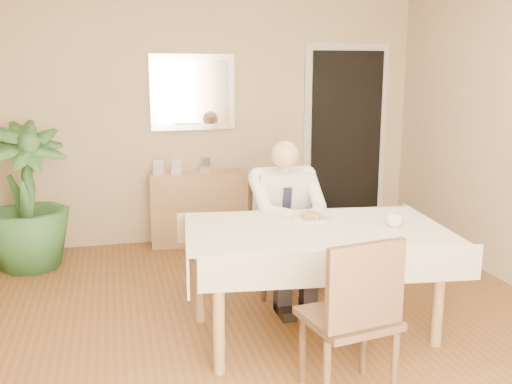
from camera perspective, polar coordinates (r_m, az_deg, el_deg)
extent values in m
plane|color=brown|center=(3.91, 1.30, -14.83)|extent=(5.00, 5.00, 0.00)
cube|color=#C8B38A|center=(5.95, -5.11, 7.50)|extent=(4.50, 0.02, 2.60)
cube|color=silver|center=(6.39, 8.88, 5.02)|extent=(0.96, 0.03, 2.10)
cube|color=black|center=(6.36, 8.98, 4.98)|extent=(0.80, 0.05, 1.95)
cube|color=silver|center=(5.89, -6.34, 9.87)|extent=(0.86, 0.03, 0.76)
cube|color=white|center=(5.87, -6.31, 9.86)|extent=(0.74, 0.02, 0.64)
cube|color=#A07E57|center=(3.80, 5.90, -4.00)|extent=(1.69, 1.08, 0.04)
cube|color=beige|center=(3.79, 5.91, -3.62)|extent=(1.80, 1.19, 0.01)
cube|color=beige|center=(3.38, 8.79, -7.55)|extent=(1.69, 0.21, 0.22)
cube|color=beige|center=(4.28, 3.59, -3.24)|extent=(1.69, 0.21, 0.22)
cube|color=beige|center=(3.63, -6.91, -6.11)|extent=(0.13, 0.99, 0.22)
cube|color=beige|center=(4.18, 16.92, -4.11)|extent=(0.13, 0.99, 0.22)
cylinder|color=#A07E57|center=(3.41, -3.75, -12.49)|extent=(0.07, 0.07, 0.70)
cylinder|color=#A07E57|center=(3.91, 17.81, -9.79)|extent=(0.07, 0.07, 0.70)
cylinder|color=#A07E57|center=(4.09, -5.65, -8.28)|extent=(0.07, 0.07, 0.70)
cylinder|color=#A07E57|center=(4.51, 12.86, -6.56)|extent=(0.07, 0.07, 0.70)
cube|color=#493120|center=(4.61, 2.43, -4.73)|extent=(0.44, 0.44, 0.04)
cube|color=#493120|center=(4.72, 1.79, -1.13)|extent=(0.43, 0.06, 0.43)
cylinder|color=#493120|center=(4.47, 0.80, -8.36)|extent=(0.04, 0.04, 0.42)
cylinder|color=#493120|center=(4.57, 5.28, -7.94)|extent=(0.04, 0.04, 0.42)
cylinder|color=#493120|center=(4.80, -0.33, -6.89)|extent=(0.04, 0.04, 0.42)
cylinder|color=#493120|center=(4.90, 3.85, -6.53)|extent=(0.04, 0.04, 0.42)
cube|color=#493120|center=(3.19, 9.18, -12.38)|extent=(0.51, 0.51, 0.04)
cube|color=#493120|center=(2.92, 10.92, -9.21)|extent=(0.44, 0.12, 0.44)
cylinder|color=#493120|center=(3.08, 7.06, -18.27)|extent=(0.04, 0.04, 0.44)
cylinder|color=#493120|center=(3.22, 13.68, -17.07)|extent=(0.04, 0.04, 0.44)
cylinder|color=#493120|center=(3.39, 4.66, -15.18)|extent=(0.04, 0.04, 0.44)
cylinder|color=#493120|center=(3.52, 10.73, -14.28)|extent=(0.04, 0.04, 0.44)
cube|color=white|center=(4.49, 2.61, -1.04)|extent=(0.42, 0.31, 0.55)
cube|color=black|center=(4.38, 3.07, -1.78)|extent=(0.06, 0.08, 0.36)
cylinder|color=tan|center=(4.39, 2.81, 2.45)|extent=(0.09, 0.09, 0.08)
sphere|color=tan|center=(4.35, 2.92, 3.76)|extent=(0.21, 0.21, 0.21)
cube|color=black|center=(4.34, 2.07, -4.72)|extent=(0.13, 0.42, 0.13)
cube|color=black|center=(4.40, 4.58, -4.53)|extent=(0.13, 0.42, 0.13)
cube|color=black|center=(4.27, 2.72, -9.13)|extent=(0.11, 0.12, 0.45)
cube|color=black|center=(4.33, 5.29, -8.87)|extent=(0.11, 0.12, 0.45)
cube|color=black|center=(4.29, 2.93, -11.77)|extent=(0.11, 0.26, 0.07)
cube|color=black|center=(4.35, 5.50, -11.48)|extent=(0.11, 0.26, 0.07)
cylinder|color=white|center=(3.98, 5.50, -2.65)|extent=(0.26, 0.26, 0.02)
ellipsoid|color=brown|center=(3.97, 5.50, -2.34)|extent=(0.14, 0.14, 0.06)
cylinder|color=silver|center=(3.93, 6.35, -2.59)|extent=(0.01, 0.13, 0.01)
cylinder|color=silver|center=(3.90, 5.24, -2.66)|extent=(0.01, 0.13, 0.01)
imported|color=white|center=(3.88, 13.66, -2.76)|extent=(0.14, 0.14, 0.09)
cube|color=#A07E57|center=(5.90, -5.87, -1.64)|extent=(0.97, 0.41, 0.75)
cube|color=silver|center=(5.80, -9.75, 2.53)|extent=(0.10, 0.02, 0.14)
cube|color=silver|center=(5.83, -7.99, 2.62)|extent=(0.10, 0.02, 0.14)
cube|color=silver|center=(5.89, -5.09, 2.79)|extent=(0.10, 0.02, 0.14)
imported|color=#2A5729|center=(5.50, -22.03, -0.43)|extent=(0.96, 0.96, 1.32)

